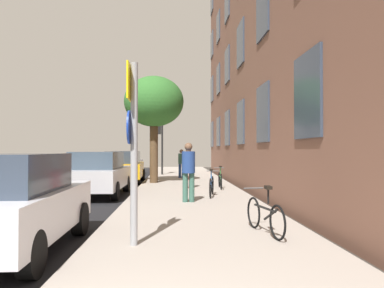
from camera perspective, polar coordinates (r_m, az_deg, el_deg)
name	(u,v)px	position (r m, az deg, el deg)	size (l,w,h in m)	color
ground_plane	(107,189)	(17.35, -12.47, -6.48)	(41.80, 41.80, 0.00)	#332D28
road_asphalt	(59,189)	(17.83, -19.18, -6.29)	(7.00, 38.00, 0.01)	black
sidewalk	(187,187)	(17.11, -0.77, -6.38)	(4.20, 38.00, 0.12)	#9E9389
sign_post	(133,138)	(6.42, -8.84, 0.95)	(0.15, 0.60, 3.02)	gray
traffic_light	(161,138)	(24.88, -4.70, 0.92)	(0.43, 0.24, 3.45)	black
tree_near	(154,103)	(18.73, -5.69, 6.15)	(2.88, 2.88, 5.15)	#4C3823
bicycle_0	(265,215)	(7.41, 10.80, -10.33)	(0.48, 1.69, 0.91)	black
bicycle_1	(212,185)	(13.14, 2.92, -6.17)	(0.46, 1.72, 0.94)	black
bicycle_2	(220,180)	(15.80, 4.21, -5.30)	(0.42, 1.68, 0.93)	black
pedestrian_0	(188,168)	(11.61, -0.53, -3.61)	(0.53, 0.53, 1.79)	#33594C
pedestrian_1	(188,165)	(15.79, -0.54, -3.13)	(0.46, 0.46, 1.68)	maroon
pedestrian_2	(181,161)	(21.83, -1.59, -2.62)	(0.44, 0.44, 1.61)	navy
car_0	(11,203)	(6.91, -25.38, -7.89)	(1.80, 4.08, 1.62)	silver
car_1	(98,173)	(14.47, -13.75, -4.24)	(1.87, 4.52, 1.62)	#B7B7BC
car_2	(124,167)	(19.94, -10.12, -3.34)	(2.00, 4.48, 1.62)	orange
car_3	(126,163)	(26.18, -9.74, -2.77)	(1.93, 4.10, 1.62)	#B7B7BC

